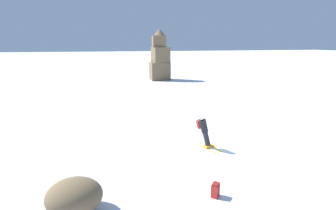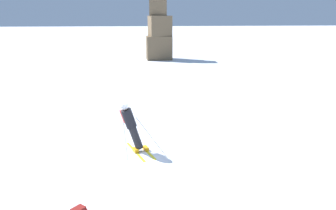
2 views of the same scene
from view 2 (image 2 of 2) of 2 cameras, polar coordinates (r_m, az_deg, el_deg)
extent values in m
plane|color=white|center=(11.17, -4.63, -7.99)|extent=(300.00, 300.00, 0.00)
cube|color=yellow|center=(11.11, -5.66, -8.11)|extent=(0.59, 1.68, 0.01)
cube|color=yellow|center=(11.22, -3.90, -7.83)|extent=(0.59, 1.68, 0.01)
cube|color=orange|center=(11.08, -5.67, -7.80)|extent=(0.22, 0.31, 0.12)
cube|color=orange|center=(11.19, -3.91, -7.52)|extent=(0.22, 0.31, 0.12)
cylinder|color=black|center=(10.92, -5.63, -5.65)|extent=(0.55, 0.39, 0.85)
cylinder|color=black|center=(10.64, -6.84, -2.34)|extent=(0.59, 0.48, 0.71)
sphere|color=tan|center=(10.48, -7.58, -0.28)|extent=(0.34, 0.30, 0.29)
sphere|color=silver|center=(10.47, -7.63, -0.14)|extent=(0.39, 0.35, 0.33)
cube|color=#AD231E|center=(10.86, -7.31, -1.82)|extent=(0.43, 0.29, 0.50)
cylinder|color=#B7B7BC|center=(10.52, -7.39, -6.31)|extent=(0.13, 0.52, 1.11)
cylinder|color=#B7B7BC|center=(10.75, -3.12, -5.35)|extent=(0.93, 0.28, 1.25)
cube|color=brown|center=(34.94, -1.60, 9.91)|extent=(2.59, 2.20, 2.41)
cube|color=brown|center=(34.74, -1.44, 13.59)|extent=(2.39, 2.20, 2.07)
cube|color=brown|center=(34.85, -1.79, 16.54)|extent=(1.89, 1.81, 1.52)
cube|color=maroon|center=(7.45, -15.37, -17.08)|extent=(0.33, 0.33, 0.06)
camera|label=1|loc=(4.79, -110.61, 3.12)|focal=28.00mm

